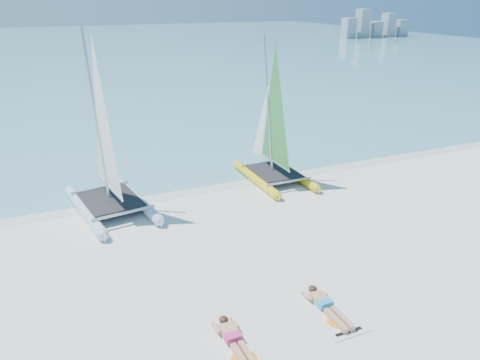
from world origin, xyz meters
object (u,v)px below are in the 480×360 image
object	(u,v)px
sunbather_a	(234,339)
sunbather_b	(326,305)
catamaran_yellow	(270,134)
towel_b	(330,313)
catamaran_blue	(106,158)
towel_a	(238,349)

from	to	relation	value
sunbather_a	sunbather_b	world-z (taller)	same
catamaran_yellow	sunbather_a	xyz separation A→B (m)	(-5.45, -8.92, -1.75)
towel_b	catamaran_yellow	bearing A→B (deg)	71.93
sunbather_a	sunbather_b	xyz separation A→B (m)	(2.55, 0.22, 0.00)
catamaran_yellow	catamaran_blue	bearing A→B (deg)	-174.87
catamaran_blue	towel_a	distance (m)	8.82
sunbather_a	towel_a	bearing A→B (deg)	-90.00
towel_a	sunbather_b	world-z (taller)	sunbather_b
towel_a	sunbather_a	distance (m)	0.22
towel_a	towel_b	size ratio (longest dim) A/B	1.00
catamaran_yellow	towel_b	distance (m)	9.54
towel_a	towel_b	distance (m)	2.56
towel_a	sunbather_a	size ratio (longest dim) A/B	1.07
sunbather_b	catamaran_blue	bearing A→B (deg)	115.48
catamaran_blue	catamaran_yellow	xyz separation A→B (m)	(6.76, 0.60, -0.07)
towel_a	sunbather_a	xyz separation A→B (m)	(0.00, 0.19, 0.11)
catamaran_blue	towel_a	world-z (taller)	catamaran_blue
catamaran_blue	sunbather_a	distance (m)	8.61
towel_a	sunbather_b	size ratio (longest dim) A/B	1.07
towel_b	towel_a	bearing A→B (deg)	-175.13
towel_a	sunbather_a	world-z (taller)	sunbather_a
towel_a	towel_b	xyz separation A→B (m)	(2.55, 0.22, 0.00)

